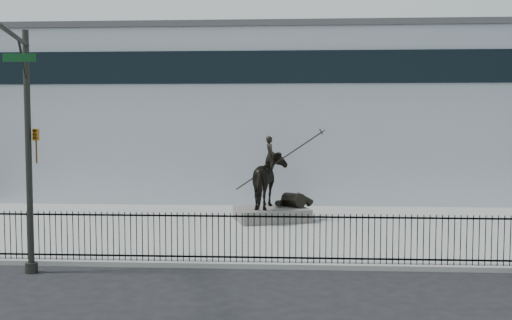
{
  "coord_description": "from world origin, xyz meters",
  "views": [
    {
      "loc": [
        0.57,
        -16.55,
        4.5
      ],
      "look_at": [
        -0.79,
        6.0,
        2.92
      ],
      "focal_mm": 42.0,
      "sensor_mm": 36.0,
      "label": 1
    }
  ],
  "objects": [
    {
      "name": "plaza",
      "position": [
        0.0,
        7.0,
        0.07
      ],
      "size": [
        30.0,
        12.0,
        0.15
      ],
      "primitive_type": "cube",
      "color": "gray",
      "rests_on": "ground"
    },
    {
      "name": "picket_fence",
      "position": [
        0.0,
        1.25,
        0.9
      ],
      "size": [
        22.1,
        0.1,
        1.5
      ],
      "color": "black",
      "rests_on": "plaza"
    },
    {
      "name": "equestrian_statue",
      "position": [
        -0.22,
        8.62,
        1.86
      ],
      "size": [
        3.61,
        2.83,
        3.2
      ],
      "rotation": [
        0.0,
        0.0,
        0.31
      ],
      "color": "black",
      "rests_on": "statue_plinth"
    },
    {
      "name": "statue_plinth",
      "position": [
        -0.27,
        8.6,
        0.43
      ],
      "size": [
        3.43,
        2.84,
        0.55
      ],
      "primitive_type": "cube",
      "rotation": [
        0.0,
        0.0,
        0.31
      ],
      "color": "#504D49",
      "rests_on": "plaza"
    },
    {
      "name": "traffic_signal_left",
      "position": [
        -6.75,
        -0.62,
        4.03
      ],
      "size": [
        1.52,
        4.84,
        7.0
      ],
      "color": "#262823",
      "rests_on": "ground"
    },
    {
      "name": "ground",
      "position": [
        0.0,
        0.0,
        0.0
      ],
      "size": [
        120.0,
        120.0,
        0.0
      ],
      "primitive_type": "plane",
      "color": "black",
      "rests_on": "ground"
    },
    {
      "name": "building",
      "position": [
        0.0,
        20.0,
        4.5
      ],
      "size": [
        44.0,
        14.0,
        9.0
      ],
      "primitive_type": "cube",
      "color": "silver",
      "rests_on": "ground"
    }
  ]
}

